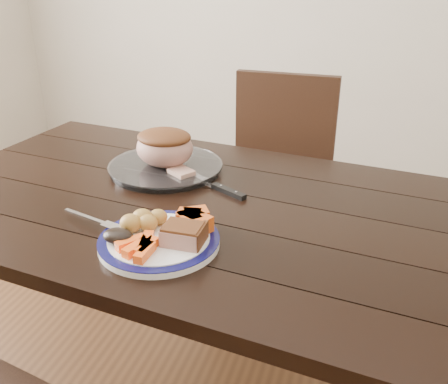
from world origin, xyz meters
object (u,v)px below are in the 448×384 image
(dining_table, at_px, (199,231))
(pork_slice, at_px, (183,235))
(dinner_plate, at_px, (159,242))
(serving_platter, at_px, (166,168))
(chair_far, at_px, (277,177))
(carving_knife, at_px, (218,188))
(fork, at_px, (95,220))
(roast_joint, at_px, (165,148))

(dining_table, distance_m, pork_slice, 0.28)
(dinner_plate, bearing_deg, serving_platter, 111.58)
(dinner_plate, relative_size, pork_slice, 3.18)
(chair_far, distance_m, pork_slice, 1.01)
(pork_slice, height_order, carving_knife, pork_slice)
(fork, bearing_deg, carving_knife, 69.12)
(serving_platter, xyz_separation_m, pork_slice, (0.22, -0.42, 0.03))
(dining_table, height_order, roast_joint, roast_joint)
(fork, height_order, carving_knife, fork)
(dining_table, distance_m, carving_knife, 0.14)
(dinner_plate, distance_m, serving_platter, 0.44)
(chair_far, xyz_separation_m, serving_platter, (-0.25, -0.56, 0.23))
(chair_far, relative_size, fork, 5.29)
(dining_table, xyz_separation_m, dinner_plate, (-0.01, -0.24, 0.10))
(carving_knife, bearing_deg, dinner_plate, -69.42)
(dining_table, bearing_deg, pork_slice, -77.52)
(serving_platter, bearing_deg, fork, -93.06)
(serving_platter, distance_m, pork_slice, 0.47)
(dining_table, bearing_deg, chair_far, 84.31)
(pork_slice, relative_size, carving_knife, 0.30)
(pork_slice, bearing_deg, dinner_plate, 175.24)
(fork, bearing_deg, pork_slice, 7.66)
(fork, distance_m, carving_knife, 0.37)
(chair_far, distance_m, roast_joint, 0.68)
(dining_table, distance_m, serving_platter, 0.27)
(dinner_plate, xyz_separation_m, pork_slice, (0.06, -0.01, 0.03))
(dining_table, bearing_deg, roast_joint, 134.41)
(carving_knife, bearing_deg, roast_joint, -175.50)
(pork_slice, bearing_deg, chair_far, 88.82)
(chair_far, bearing_deg, serving_platter, 66.47)
(fork, bearing_deg, dining_table, 62.60)
(pork_slice, relative_size, roast_joint, 0.50)
(chair_far, xyz_separation_m, carving_knife, (-0.05, -0.65, 0.23))
(chair_far, bearing_deg, pork_slice, 88.82)
(pork_slice, bearing_deg, dining_table, 102.48)
(serving_platter, height_order, roast_joint, roast_joint)
(chair_far, height_order, dinner_plate, chair_far)
(chair_far, relative_size, dinner_plate, 3.32)
(pork_slice, distance_m, fork, 0.25)
(dinner_plate, relative_size, roast_joint, 1.59)
(dinner_plate, bearing_deg, fork, 171.40)
(serving_platter, relative_size, fork, 1.95)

